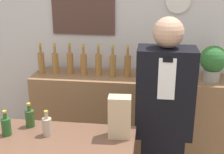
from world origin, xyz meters
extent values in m
cube|color=silver|center=(0.00, 2.00, 1.35)|extent=(5.20, 0.06, 2.70)
cube|color=#4F342B|center=(-0.28, 1.96, 1.69)|extent=(0.66, 0.02, 0.59)
cylinder|color=white|center=(0.68, 1.95, 1.74)|extent=(0.24, 0.03, 0.24)
cube|color=#8E6642|center=(0.23, 1.72, 0.51)|extent=(1.99, 0.43, 1.02)
cube|color=brown|center=(-0.29, 0.47, 0.95)|extent=(1.28, 0.58, 0.04)
cube|color=black|center=(0.55, 0.99, 1.15)|extent=(0.43, 0.26, 0.69)
cube|color=white|center=(0.55, 0.86, 1.30)|extent=(0.12, 0.01, 0.31)
cube|color=black|center=(0.55, 0.85, 1.44)|extent=(0.07, 0.01, 0.03)
sphere|color=tan|center=(0.55, 0.99, 1.61)|extent=(0.23, 0.23, 0.23)
cylinder|color=#9E998E|center=(1.02, 1.68, 1.07)|extent=(0.16, 0.16, 0.11)
sphere|color=#2D6B2D|center=(1.02, 1.68, 1.24)|extent=(0.25, 0.25, 0.25)
cube|color=tan|center=(0.25, 0.60, 1.11)|extent=(0.15, 0.11, 0.29)
cylinder|color=#255323|center=(-0.51, 0.52, 1.03)|extent=(0.06, 0.06, 0.12)
cylinder|color=#255323|center=(-0.51, 0.52, 1.11)|extent=(0.02, 0.02, 0.04)
cylinder|color=#B29933|center=(-0.51, 0.52, 1.14)|extent=(0.03, 0.03, 0.01)
cylinder|color=#2C4E20|center=(-0.40, 0.66, 1.03)|extent=(0.06, 0.06, 0.12)
cylinder|color=#2C4E20|center=(-0.40, 0.66, 1.11)|extent=(0.02, 0.02, 0.04)
cylinder|color=#B29933|center=(-0.40, 0.66, 1.14)|extent=(0.03, 0.03, 0.01)
cylinder|color=tan|center=(-0.24, 0.56, 1.03)|extent=(0.06, 0.06, 0.12)
cylinder|color=tan|center=(-0.24, 0.56, 1.11)|extent=(0.02, 0.02, 0.04)
cylinder|color=#B29933|center=(-0.24, 0.56, 1.14)|extent=(0.03, 0.03, 0.01)
cylinder|color=olive|center=(-0.68, 1.71, 1.13)|extent=(0.07, 0.07, 0.22)
cylinder|color=olive|center=(-0.68, 1.71, 1.27)|extent=(0.03, 0.03, 0.08)
cylinder|color=#B29933|center=(-0.68, 1.71, 1.32)|extent=(0.03, 0.03, 0.03)
cylinder|color=#A06F34|center=(-0.53, 1.72, 1.13)|extent=(0.07, 0.07, 0.22)
cylinder|color=#A06F34|center=(-0.53, 1.72, 1.27)|extent=(0.03, 0.03, 0.08)
cylinder|color=#B29933|center=(-0.53, 1.72, 1.32)|extent=(0.03, 0.03, 0.03)
cylinder|color=#9F6C33|center=(-0.38, 1.74, 1.13)|extent=(0.07, 0.07, 0.22)
cylinder|color=#9F6C33|center=(-0.38, 1.74, 1.27)|extent=(0.03, 0.03, 0.08)
cylinder|color=#B29933|center=(-0.38, 1.74, 1.32)|extent=(0.03, 0.03, 0.03)
cylinder|color=#A36E36|center=(-0.24, 1.72, 1.13)|extent=(0.07, 0.07, 0.22)
cylinder|color=#A36E36|center=(-0.24, 1.72, 1.27)|extent=(0.03, 0.03, 0.08)
cylinder|color=#B29933|center=(-0.24, 1.72, 1.32)|extent=(0.03, 0.03, 0.03)
cylinder|color=#A37235|center=(-0.09, 1.73, 1.13)|extent=(0.07, 0.07, 0.22)
cylinder|color=#A37235|center=(-0.09, 1.73, 1.27)|extent=(0.03, 0.03, 0.08)
cylinder|color=#B29933|center=(-0.09, 1.73, 1.32)|extent=(0.03, 0.03, 0.03)
cylinder|color=olive|center=(0.06, 1.71, 1.13)|extent=(0.07, 0.07, 0.22)
cylinder|color=olive|center=(0.06, 1.71, 1.27)|extent=(0.03, 0.03, 0.08)
cylinder|color=#B29933|center=(0.06, 1.71, 1.32)|extent=(0.03, 0.03, 0.03)
cylinder|color=#9A6530|center=(0.21, 1.72, 1.13)|extent=(0.07, 0.07, 0.22)
cylinder|color=#9A6530|center=(0.21, 1.72, 1.27)|extent=(0.03, 0.03, 0.08)
cylinder|color=#B29933|center=(0.21, 1.72, 1.32)|extent=(0.03, 0.03, 0.03)
cylinder|color=#9A6536|center=(0.36, 1.71, 1.13)|extent=(0.07, 0.07, 0.22)
cylinder|color=#9A6536|center=(0.36, 1.71, 1.27)|extent=(0.03, 0.03, 0.08)
cylinder|color=#B29933|center=(0.36, 1.71, 1.32)|extent=(0.03, 0.03, 0.03)
cylinder|color=olive|center=(0.50, 1.72, 1.13)|extent=(0.07, 0.07, 0.22)
cylinder|color=olive|center=(0.50, 1.72, 1.27)|extent=(0.03, 0.03, 0.08)
cylinder|color=#B29933|center=(0.50, 1.72, 1.32)|extent=(0.03, 0.03, 0.03)
cylinder|color=#A06537|center=(0.65, 1.71, 1.13)|extent=(0.07, 0.07, 0.22)
cylinder|color=#A06537|center=(0.65, 1.71, 1.27)|extent=(0.03, 0.03, 0.08)
cylinder|color=#B29933|center=(0.65, 1.71, 1.32)|extent=(0.03, 0.03, 0.03)
cylinder|color=#9C653A|center=(0.80, 1.71, 1.13)|extent=(0.07, 0.07, 0.22)
cylinder|color=#9C653A|center=(0.80, 1.71, 1.27)|extent=(0.03, 0.03, 0.08)
cylinder|color=#B29933|center=(0.80, 1.71, 1.32)|extent=(0.03, 0.03, 0.03)
camera|label=1|loc=(0.43, -1.25, 2.02)|focal=50.00mm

